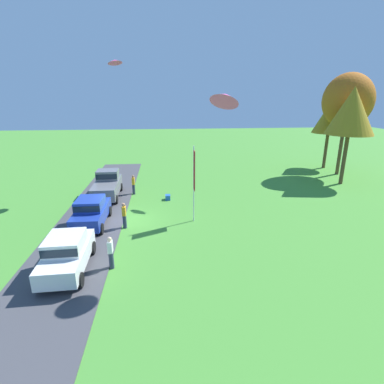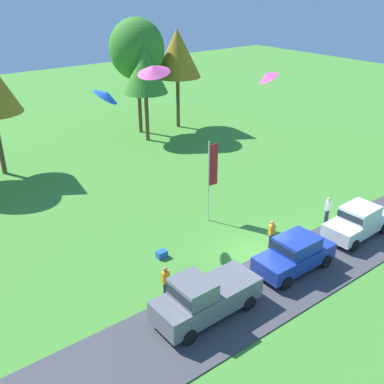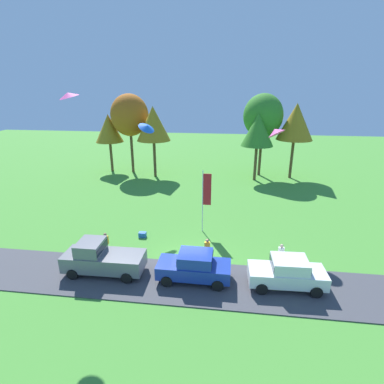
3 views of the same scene
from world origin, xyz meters
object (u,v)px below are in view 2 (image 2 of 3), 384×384
person_on_lawn (271,234)px  person_watching_sky (327,210)px  kite_delta_high_left (267,76)px  kite_delta_topmost (107,95)px  tree_lone_near (177,53)px  tree_left_of_center (145,70)px  flag_banner (212,171)px  tree_right_of_center (137,49)px  person_beside_suv (166,282)px  car_sedan_by_flagpole (358,220)px  kite_delta_trailing_tail (153,69)px  cooler_box (162,254)px  car_sedan_far_end (295,253)px  car_pickup_mid_row (204,297)px

person_on_lawn → person_watching_sky: bearing=-1.1°
kite_delta_high_left → kite_delta_topmost: 10.39m
person_watching_sky → tree_lone_near: 22.79m
tree_left_of_center → flag_banner: bearing=-108.2°
tree_left_of_center → tree_right_of_center: tree_right_of_center is taller
person_beside_suv → kite_delta_high_left: 14.70m
kite_delta_topmost → tree_left_of_center: bearing=51.3°
kite_delta_high_left → tree_right_of_center: bearing=87.7°
person_on_lawn → flag_banner: size_ratio=0.33×
car_sedan_by_flagpole → kite_delta_trailing_tail: 16.07m
person_watching_sky → tree_left_of_center: tree_left_of_center is taller
kite_delta_high_left → cooler_box: bearing=-165.7°
tree_lone_near → kite_delta_trailing_tail: size_ratio=8.26×
flag_banner → tree_left_of_center: bearing=71.8°
person_beside_suv → kite_delta_topmost: 10.17m
tree_lone_near → flag_banner: 19.78m
car_sedan_by_flagpole → kite_delta_high_left: kite_delta_high_left is taller
person_watching_sky → kite_delta_trailing_tail: (-12.67, -0.89, 9.89)m
tree_right_of_center → cooler_box: tree_right_of_center is taller
car_sedan_far_end → kite_delta_topmost: 12.67m
car_sedan_by_flagpole → kite_delta_trailing_tail: (-12.74, 1.15, 9.72)m
flag_banner → cooler_box: bearing=-160.7°
car_pickup_mid_row → car_sedan_far_end: 5.89m
person_watching_sky → person_beside_suv: 11.83m
car_pickup_mid_row → car_sedan_far_end: car_pickup_mid_row is taller
flag_banner → kite_delta_trailing_tail: 11.89m
person_watching_sky → cooler_box: size_ratio=3.05×
person_beside_suv → flag_banner: bearing=35.2°
person_watching_sky → flag_banner: bearing=138.7°
tree_right_of_center → flag_banner: (-5.74, -17.61, -4.49)m
car_sedan_by_flagpole → tree_left_of_center: size_ratio=0.53×
car_pickup_mid_row → car_sedan_far_end: size_ratio=1.14×
car_sedan_far_end → person_beside_suv: car_sedan_far_end is taller
car_pickup_mid_row → kite_delta_high_left: (11.03, 7.53, 6.98)m
kite_delta_trailing_tail → flag_banner: bearing=36.9°
kite_delta_trailing_tail → person_on_lawn: bearing=7.1°
person_watching_sky → car_pickup_mid_row: bearing=-169.7°
flag_banner → kite_delta_topmost: kite_delta_topmost is taller
flag_banner → cooler_box: 5.94m
person_beside_suv → cooler_box: (1.72, 2.91, -0.68)m
car_pickup_mid_row → car_sedan_by_flagpole: (11.34, 0.01, -0.07)m
person_watching_sky → cooler_box: 10.55m
kite_delta_trailing_tail → kite_delta_topmost: kite_delta_trailing_tail is taller
car_sedan_by_flagpole → person_on_lawn: 5.30m
car_sedan_far_end → car_pickup_mid_row: bearing=179.6°
person_beside_suv → tree_right_of_center: bearing=61.1°
car_sedan_far_end → kite_delta_trailing_tail: kite_delta_trailing_tail is taller
car_sedan_by_flagpole → person_on_lawn: car_sedan_by_flagpole is taller
person_watching_sky → tree_lone_near: bearing=78.5°
cooler_box → kite_delta_trailing_tail: size_ratio=0.49×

